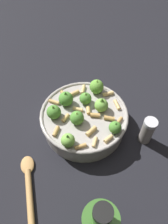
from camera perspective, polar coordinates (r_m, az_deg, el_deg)
ground_plane at (r=0.67m, az=-0.00°, el=-3.69°), size 2.40×2.40×0.00m
cooking_pan at (r=0.64m, az=-0.04°, el=-1.61°), size 0.25×0.25×0.11m
pepper_shaker at (r=0.63m, az=16.33°, el=-4.48°), size 0.04×0.04×0.09m
wooden_spoon at (r=0.59m, az=-14.20°, el=-19.49°), size 0.13×0.21×0.02m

